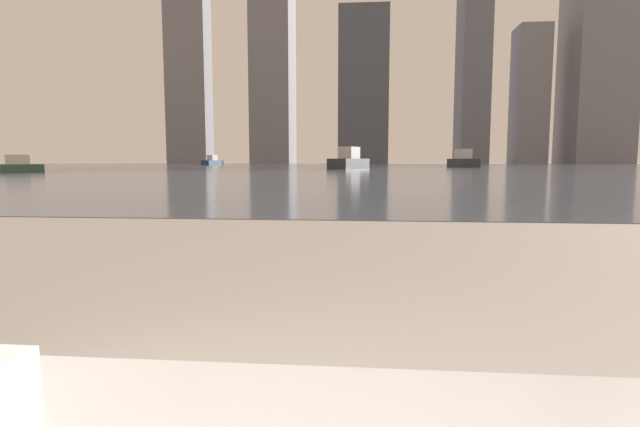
{
  "coord_description": "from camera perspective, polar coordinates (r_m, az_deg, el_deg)",
  "views": [
    {
      "loc": [
        0.22,
        0.26,
        0.82
      ],
      "look_at": [
        0.02,
        2.45,
        0.59
      ],
      "focal_mm": 28.0,
      "sensor_mm": 36.0,
      "label": 1
    }
  ],
  "objects": [
    {
      "name": "skyline_tower_0",
      "position": [
        128.83,
        -14.92,
        19.76
      ],
      "size": [
        9.6,
        6.36,
        63.21
      ],
      "color": "slate",
      "rests_on": "ground_plane"
    },
    {
      "name": "skyline_tower_2",
      "position": [
        118.9,
        5.01,
        14.11
      ],
      "size": [
        11.19,
        11.11,
        34.73
      ],
      "color": "#4C515B",
      "rests_on": "ground_plane"
    },
    {
      "name": "harbor_water",
      "position": [
        61.75,
        5.11,
        5.35
      ],
      "size": [
        180.0,
        110.0,
        0.01
      ],
      "color": "slate",
      "rests_on": "ground_plane"
    },
    {
      "name": "harbor_boat_3",
      "position": [
        37.55,
        -31.26,
        4.63
      ],
      "size": [
        1.77,
        3.23,
        1.15
      ],
      "color": "#335647",
      "rests_on": "harbor_water"
    },
    {
      "name": "harbor_boat_2",
      "position": [
        45.61,
        3.33,
        5.99
      ],
      "size": [
        3.74,
        5.64,
        2.0
      ],
      "color": "#2D2D33",
      "rests_on": "harbor_water"
    },
    {
      "name": "skyline_tower_3",
      "position": [
        122.05,
        17.08,
        16.12
      ],
      "size": [
        6.17,
        10.66,
        45.05
      ],
      "color": "slate",
      "rests_on": "ground_plane"
    },
    {
      "name": "skyline_tower_4",
      "position": [
        124.03,
        22.81,
        12.27
      ],
      "size": [
        6.72,
        8.09,
        30.18
      ],
      "color": "slate",
      "rests_on": "ground_plane"
    },
    {
      "name": "skyline_tower_1",
      "position": [
        121.66,
        -5.37,
        16.26
      ],
      "size": [
        9.05,
        12.41,
        44.53
      ],
      "color": "slate",
      "rests_on": "ground_plane"
    },
    {
      "name": "harbor_boat_1",
      "position": [
        83.92,
        -12.19,
        5.83
      ],
      "size": [
        2.59,
        4.54,
        1.61
      ],
      "color": "navy",
      "rests_on": "harbor_water"
    },
    {
      "name": "harbor_boat_0",
      "position": [
        58.79,
        16.02,
        5.81
      ],
      "size": [
        2.78,
        5.69,
        2.04
      ],
      "color": "#2D2D33",
      "rests_on": "harbor_water"
    }
  ]
}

